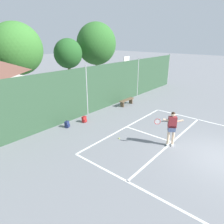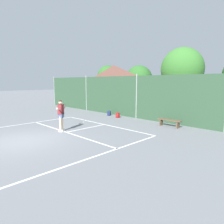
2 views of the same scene
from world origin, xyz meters
TOP-DOWN VIEW (x-y plane):
  - ground_plane at (0.00, 0.00)m, footprint 120.00×120.00m
  - court_markings at (0.00, 0.65)m, footprint 8.30×11.10m
  - chainlink_fence at (-0.00, 9.00)m, footprint 26.09×0.09m
  - clubhouse_building at (-6.43, 12.93)m, footprint 6.71×5.30m
  - treeline_backdrop at (2.10, 17.45)m, footprint 26.20×4.66m
  - tennis_player at (-0.44, 2.43)m, footprint 0.97×1.13m
  - tennis_ball at (-1.54, 4.88)m, footprint 0.07×0.07m
  - backpack_navy at (-2.42, 8.29)m, footprint 0.33×0.32m
  - backpack_red at (-1.18, 8.07)m, footprint 0.29×0.25m
  - courtside_bench at (3.49, 8.04)m, footprint 1.60×0.36m

SIDE VIEW (x-z plane):
  - ground_plane at x=0.00m, z-range 0.00..0.00m
  - court_markings at x=0.00m, z-range 0.00..0.01m
  - tennis_ball at x=-1.54m, z-range 0.00..0.07m
  - backpack_navy at x=-2.42m, z-range -0.04..0.42m
  - backpack_red at x=-1.18m, z-range -0.04..0.42m
  - courtside_bench at x=3.49m, z-range 0.12..0.60m
  - tennis_player at x=-0.44m, z-range 0.18..2.04m
  - chainlink_fence at x=0.00m, z-range -0.07..3.46m
  - clubhouse_building at x=-6.43m, z-range 0.09..4.88m
  - treeline_backdrop at x=2.10m, z-range 0.54..7.61m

